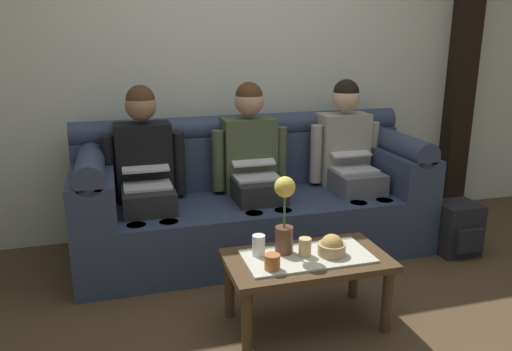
{
  "coord_description": "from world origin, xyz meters",
  "views": [
    {
      "loc": [
        -0.95,
        -2.21,
        1.56
      ],
      "look_at": [
        -0.08,
        0.82,
        0.66
      ],
      "focal_mm": 35.51,
      "sensor_mm": 36.0,
      "label": 1
    }
  ],
  "objects_px": {
    "person_left": "(146,170)",
    "cup_near_right": "(272,262)",
    "cup_near_left": "(259,245)",
    "cup_far_center": "(305,247)",
    "coffee_table": "(307,267)",
    "couch": "(253,201)",
    "person_middle": "(253,163)",
    "person_right": "(349,156)",
    "backpack_right": "(457,229)",
    "snack_bowl": "(332,247)",
    "flower_vase": "(284,214)"
  },
  "relations": [
    {
      "from": "snack_bowl",
      "to": "cup_far_center",
      "type": "distance_m",
      "value": 0.14
    },
    {
      "from": "couch",
      "to": "person_right",
      "type": "relative_size",
      "value": 2.03
    },
    {
      "from": "person_middle",
      "to": "person_left",
      "type": "bearing_deg",
      "value": -179.99
    },
    {
      "from": "person_middle",
      "to": "snack_bowl",
      "type": "height_order",
      "value": "person_middle"
    },
    {
      "from": "person_right",
      "to": "snack_bowl",
      "type": "relative_size",
      "value": 8.14
    },
    {
      "from": "coffee_table",
      "to": "cup_near_right",
      "type": "relative_size",
      "value": 10.88
    },
    {
      "from": "person_left",
      "to": "cup_near_right",
      "type": "height_order",
      "value": "person_left"
    },
    {
      "from": "person_middle",
      "to": "person_right",
      "type": "xyz_separation_m",
      "value": [
        0.75,
        -0.0,
        0.0
      ]
    },
    {
      "from": "cup_near_left",
      "to": "backpack_right",
      "type": "bearing_deg",
      "value": 16.73
    },
    {
      "from": "couch",
      "to": "cup_near_right",
      "type": "xyz_separation_m",
      "value": [
        -0.23,
        -1.18,
        0.08
      ]
    },
    {
      "from": "person_middle",
      "to": "cup_far_center",
      "type": "height_order",
      "value": "person_middle"
    },
    {
      "from": "snack_bowl",
      "to": "cup_near_left",
      "type": "bearing_deg",
      "value": 164.57
    },
    {
      "from": "coffee_table",
      "to": "cup_far_center",
      "type": "bearing_deg",
      "value": 168.58
    },
    {
      "from": "person_left",
      "to": "flower_vase",
      "type": "distance_m",
      "value": 1.19
    },
    {
      "from": "coffee_table",
      "to": "backpack_right",
      "type": "xyz_separation_m",
      "value": [
        1.4,
        0.57,
        -0.16
      ]
    },
    {
      "from": "snack_bowl",
      "to": "cup_far_center",
      "type": "bearing_deg",
      "value": 168.14
    },
    {
      "from": "flower_vase",
      "to": "person_right",
      "type": "bearing_deg",
      "value": 49.17
    },
    {
      "from": "cup_far_center",
      "to": "coffee_table",
      "type": "bearing_deg",
      "value": -11.42
    },
    {
      "from": "person_left",
      "to": "coffee_table",
      "type": "height_order",
      "value": "person_left"
    },
    {
      "from": "person_left",
      "to": "cup_far_center",
      "type": "xyz_separation_m",
      "value": [
        0.74,
        -1.06,
        -0.2
      ]
    },
    {
      "from": "couch",
      "to": "cup_near_right",
      "type": "relative_size",
      "value": 31.03
    },
    {
      "from": "couch",
      "to": "person_right",
      "type": "distance_m",
      "value": 0.81
    },
    {
      "from": "coffee_table",
      "to": "cup_near_left",
      "type": "bearing_deg",
      "value": 162.79
    },
    {
      "from": "snack_bowl",
      "to": "backpack_right",
      "type": "relative_size",
      "value": 0.4
    },
    {
      "from": "person_right",
      "to": "coffee_table",
      "type": "relative_size",
      "value": 1.4
    },
    {
      "from": "snack_bowl",
      "to": "cup_near_right",
      "type": "xyz_separation_m",
      "value": [
        -0.36,
        -0.08,
        -0.0
      ]
    },
    {
      "from": "cup_far_center",
      "to": "couch",
      "type": "bearing_deg",
      "value": 89.29
    },
    {
      "from": "person_left",
      "to": "cup_near_right",
      "type": "xyz_separation_m",
      "value": [
        0.52,
        -1.17,
        -0.21
      ]
    },
    {
      "from": "coffee_table",
      "to": "cup_near_right",
      "type": "height_order",
      "value": "cup_near_right"
    },
    {
      "from": "cup_near_left",
      "to": "couch",
      "type": "bearing_deg",
      "value": 76.0
    },
    {
      "from": "person_left",
      "to": "person_right",
      "type": "xyz_separation_m",
      "value": [
        1.51,
        -0.0,
        0.0
      ]
    },
    {
      "from": "coffee_table",
      "to": "cup_near_left",
      "type": "distance_m",
      "value": 0.29
    },
    {
      "from": "cup_near_left",
      "to": "cup_far_center",
      "type": "height_order",
      "value": "cup_near_left"
    },
    {
      "from": "person_middle",
      "to": "couch",
      "type": "bearing_deg",
      "value": 90.0
    },
    {
      "from": "person_left",
      "to": "flower_vase",
      "type": "bearing_deg",
      "value": -57.11
    },
    {
      "from": "flower_vase",
      "to": "backpack_right",
      "type": "bearing_deg",
      "value": 18.46
    },
    {
      "from": "cup_near_right",
      "to": "person_right",
      "type": "bearing_deg",
      "value": 49.93
    },
    {
      "from": "person_middle",
      "to": "coffee_table",
      "type": "bearing_deg",
      "value": -90.0
    },
    {
      "from": "cup_far_center",
      "to": "backpack_right",
      "type": "height_order",
      "value": "cup_far_center"
    },
    {
      "from": "backpack_right",
      "to": "person_left",
      "type": "bearing_deg",
      "value": 167.02
    },
    {
      "from": "coffee_table",
      "to": "flower_vase",
      "type": "distance_m",
      "value": 0.32
    },
    {
      "from": "couch",
      "to": "snack_bowl",
      "type": "height_order",
      "value": "couch"
    },
    {
      "from": "snack_bowl",
      "to": "person_right",
      "type": "bearing_deg",
      "value": 60.24
    },
    {
      "from": "cup_near_right",
      "to": "person_middle",
      "type": "bearing_deg",
      "value": 78.87
    },
    {
      "from": "couch",
      "to": "coffee_table",
      "type": "relative_size",
      "value": 2.85
    },
    {
      "from": "flower_vase",
      "to": "snack_bowl",
      "type": "relative_size",
      "value": 2.84
    },
    {
      "from": "person_left",
      "to": "person_right",
      "type": "height_order",
      "value": "same"
    },
    {
      "from": "couch",
      "to": "cup_far_center",
      "type": "xyz_separation_m",
      "value": [
        -0.01,
        -1.07,
        0.09
      ]
    },
    {
      "from": "coffee_table",
      "to": "backpack_right",
      "type": "distance_m",
      "value": 1.52
    },
    {
      "from": "cup_near_left",
      "to": "cup_far_center",
      "type": "xyz_separation_m",
      "value": [
        0.23,
        -0.07,
        -0.01
      ]
    }
  ]
}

